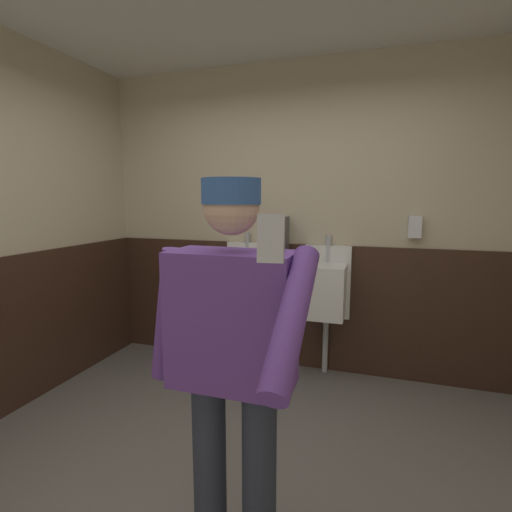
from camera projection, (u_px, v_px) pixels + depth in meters
The scene contains 9 objects.
ground_plane at pixel (221, 502), 2.00m from camera, with size 4.22×4.08×0.04m, color slate.
wall_back at pixel (297, 219), 3.48m from camera, with size 4.22×0.12×2.74m, color beige.
wainscot_band_back at pixel (294, 305), 3.53m from camera, with size 3.62×0.03×1.15m, color #382319.
urinal_left at pixel (243, 284), 3.50m from camera, with size 0.40×0.34×1.24m.
urinal_middle at pixel (325, 290), 3.27m from camera, with size 0.40×0.34×1.24m.
privacy_divider_panel at pixel (281, 269), 3.30m from camera, with size 0.04×0.40×0.90m, color #4C4C51.
person at pixel (232, 352), 1.49m from camera, with size 0.70×0.60×1.63m.
cell_phone at pixel (271, 238), 0.85m from camera, with size 0.06×0.02×0.11m, color silver.
soap_dispenser at pixel (415, 227), 3.09m from camera, with size 0.10×0.07×0.18m, color silver.
Camera 1 is at (0.73, -1.64, 1.56)m, focal length 26.77 mm.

